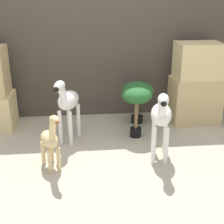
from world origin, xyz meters
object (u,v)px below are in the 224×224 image
zebra_left (67,102)px  potted_palm_back (138,92)px  zebra_right (161,116)px  giraffe_figurine (50,139)px  potted_palm_front (137,98)px

zebra_left → potted_palm_back: (0.88, 0.45, -0.06)m
zebra_right → potted_palm_back: zebra_right is taller
giraffe_figurine → potted_palm_front: giraffe_figurine is taller
zebra_right → giraffe_figurine: 1.11m
zebra_left → potted_palm_front: (0.79, 0.03, 0.00)m
zebra_left → potted_palm_front: zebra_left is taller
zebra_right → potted_palm_front: 0.58m
zebra_right → giraffe_figurine: zebra_right is taller
zebra_left → giraffe_figurine: (-0.15, -0.61, -0.16)m
potted_palm_front → potted_palm_back: (0.09, 0.42, -0.06)m
zebra_left → potted_palm_back: bearing=27.0°
zebra_left → potted_palm_front: size_ratio=1.25×
giraffe_figurine → potted_palm_back: bearing=45.8°
zebra_right → potted_palm_back: (-0.06, 0.98, -0.06)m
potted_palm_front → giraffe_figurine: bearing=-145.7°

